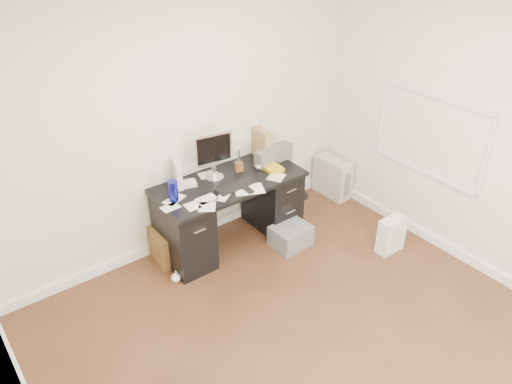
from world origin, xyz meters
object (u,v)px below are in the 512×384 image
pc_tower (332,177)px  wicker_basket (171,244)px  keyboard (235,186)px  office_chair (282,191)px  desk (230,210)px  lcd_monitor (213,156)px

pc_tower → wicker_basket: size_ratio=1.35×
keyboard → office_chair: 0.71m
desk → pc_tower: (1.54, 0.06, -0.16)m
keyboard → pc_tower: bearing=4.2°
keyboard → wicker_basket: bearing=152.4°
keyboard → desk: bearing=75.3°
lcd_monitor → office_chair: lcd_monitor is taller
desk → office_chair: (0.61, -0.10, 0.06)m
office_chair → wicker_basket: 1.30m
keyboard → wicker_basket: size_ratio=1.16×
office_chair → lcd_monitor: bearing=158.7°
desk → office_chair: 0.62m
pc_tower → wicker_basket: bearing=176.6°
wicker_basket → pc_tower: bearing=-1.6°
pc_tower → wicker_basket: pc_tower is taller
pc_tower → wicker_basket: (-2.18, 0.06, -0.06)m
desk → keyboard: 0.39m
desk → keyboard: bearing=-101.2°
office_chair → pc_tower: bearing=6.2°
keyboard → office_chair: size_ratio=0.44×
desk → keyboard: keyboard is taller
lcd_monitor → pc_tower: 1.81m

